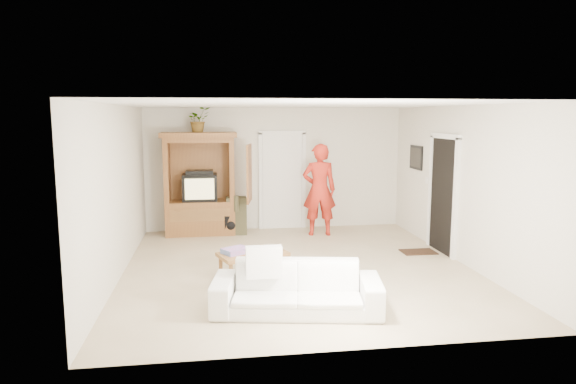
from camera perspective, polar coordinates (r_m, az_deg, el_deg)
name	(u,v)px	position (r m, az deg, el deg)	size (l,w,h in m)	color
floor	(298,267)	(8.39, 1.08, -8.39)	(6.00, 6.00, 0.00)	tan
ceiling	(298,105)	(8.03, 1.13, 9.66)	(6.00, 6.00, 0.00)	white
wall_back	(275,169)	(11.06, -1.44, 2.60)	(5.50, 5.50, 0.00)	silver
wall_front	(346,229)	(5.22, 6.51, -4.15)	(5.50, 5.50, 0.00)	silver
wall_left	(118,192)	(8.13, -18.39, 0.02)	(6.00, 6.00, 0.00)	silver
wall_right	(461,185)	(8.98, 18.70, 0.77)	(6.00, 6.00, 0.00)	silver
armoire	(201,190)	(10.70, -9.63, 0.17)	(1.82, 1.14, 2.10)	brown
door_back	(282,182)	(11.08, -0.65, 1.16)	(0.85, 0.05, 2.04)	white
doorway_right	(443,196)	(9.54, 16.86, -0.41)	(0.05, 0.90, 2.04)	black
framed_picture	(416,157)	(10.65, 14.06, 3.74)	(0.03, 0.60, 0.48)	black
doormat	(418,252)	(9.57, 14.28, -6.46)	(0.60, 0.40, 0.02)	#382316
plant	(198,120)	(10.55, -9.96, 7.92)	(0.45, 0.39, 0.50)	#4C7238
man	(319,190)	(10.46, 3.49, 0.26)	(0.69, 0.45, 1.88)	red
sofa	(297,288)	(6.51, 0.98, -10.63)	(2.09, 0.82, 0.61)	white
coffee_table	(253,256)	(7.87, -3.93, -7.07)	(1.14, 0.86, 0.38)	olive
towel	(236,251)	(7.83, -5.82, -6.50)	(0.38, 0.28, 0.08)	#FB539B
candle	(262,248)	(7.90, -2.95, -6.26)	(0.08, 0.08, 0.10)	tan
backpack_black	(231,225)	(10.65, -6.39, -3.63)	(0.34, 0.20, 0.41)	black
backpack_olive	(236,216)	(10.65, -5.76, -2.63)	(0.41, 0.30, 0.78)	#47442B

